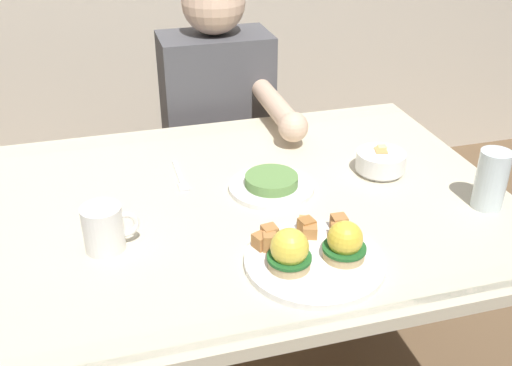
{
  "coord_description": "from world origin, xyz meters",
  "views": [
    {
      "loc": [
        -0.29,
        -1.13,
        1.43
      ],
      "look_at": [
        0.03,
        0.0,
        0.78
      ],
      "focal_mm": 41.85,
      "sensor_mm": 36.0,
      "label": 1
    }
  ],
  "objects": [
    {
      "name": "fruit_bowl",
      "position": [
        0.35,
        0.04,
        0.77
      ],
      "size": [
        0.12,
        0.12,
        0.06
      ],
      "color": "white",
      "rests_on": "dining_table"
    },
    {
      "name": "water_glass_near",
      "position": [
        0.51,
        -0.17,
        0.8
      ],
      "size": [
        0.07,
        0.07,
        0.14
      ],
      "color": "silver",
      "rests_on": "dining_table"
    },
    {
      "name": "diner_person",
      "position": [
        0.08,
        0.6,
        0.65
      ],
      "size": [
        0.34,
        0.54,
        1.14
      ],
      "color": "#33333D",
      "rests_on": "ground_plane"
    },
    {
      "name": "fork",
      "position": [
        -0.12,
        0.14,
        0.74
      ],
      "size": [
        0.02,
        0.16,
        0.0
      ],
      "color": "silver",
      "rests_on": "dining_table"
    },
    {
      "name": "eggs_benedict_plate",
      "position": [
        0.07,
        -0.27,
        0.77
      ],
      "size": [
        0.27,
        0.27,
        0.09
      ],
      "color": "white",
      "rests_on": "dining_table"
    },
    {
      "name": "side_plate",
      "position": [
        0.07,
        0.03,
        0.75
      ],
      "size": [
        0.2,
        0.2,
        0.04
      ],
      "color": "white",
      "rests_on": "dining_table"
    },
    {
      "name": "dining_table",
      "position": [
        0.0,
        0.0,
        0.63
      ],
      "size": [
        1.2,
        0.9,
        0.74
      ],
      "color": "beige",
      "rests_on": "ground_plane"
    },
    {
      "name": "coffee_mug",
      "position": [
        -0.31,
        -0.11,
        0.79
      ],
      "size": [
        0.11,
        0.08,
        0.09
      ],
      "color": "white",
      "rests_on": "dining_table"
    }
  ]
}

